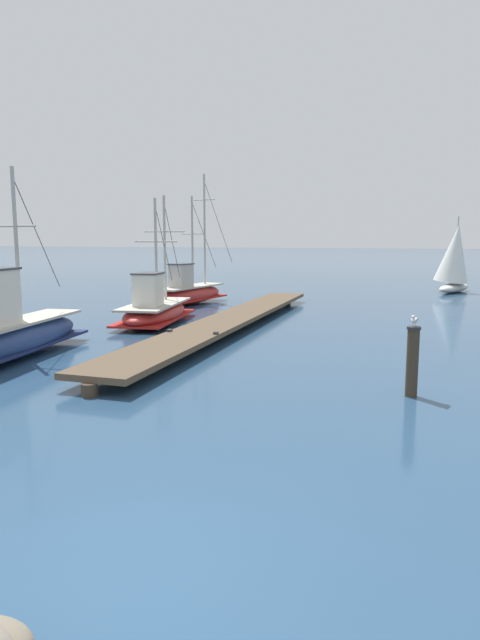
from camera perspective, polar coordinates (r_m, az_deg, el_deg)
ground_plane at (r=6.34m, az=-10.42°, el=-24.40°), size 400.00×400.00×0.00m
floating_dock at (r=21.15m, az=-0.89°, el=0.13°), size 2.45×19.85×0.53m
fishing_boat_0 at (r=22.53m, az=-8.90°, el=1.08°), size 2.92×6.61×5.24m
fishing_boat_1 at (r=28.99m, az=-5.30°, el=2.95°), size 2.20×7.45×6.88m
fishing_boat_2 at (r=17.01m, az=-22.64°, el=-1.27°), size 2.38×6.52×5.46m
mooring_piling at (r=12.50m, az=17.53°, el=-4.01°), size 0.30×0.30×1.55m
perched_seagull at (r=12.35m, az=17.72°, el=0.02°), size 0.18×0.38×0.27m
distant_sailboat at (r=37.71m, az=21.46°, el=5.99°), size 3.07×4.32×4.84m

